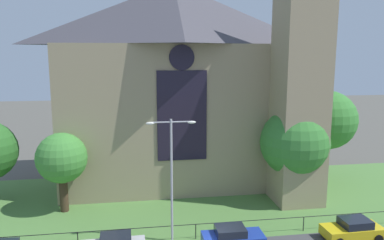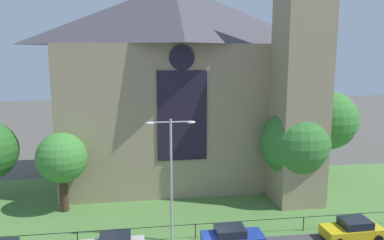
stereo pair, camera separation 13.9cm
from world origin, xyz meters
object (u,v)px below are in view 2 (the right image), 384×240
at_px(streetlamp_near, 171,166).
at_px(parked_car_yellow, 353,230).
at_px(tree_right_far, 328,120).
at_px(tree_right_near, 295,143).
at_px(parked_car_blue, 232,237).
at_px(tree_left_near, 62,158).
at_px(church_building, 183,82).

relative_size(streetlamp_near, parked_car_yellow, 2.07).
height_order(tree_right_far, tree_right_near, tree_right_far).
bearing_deg(parked_car_blue, parked_car_yellow, -0.31).
distance_m(tree_left_near, tree_right_near, 19.98).
distance_m(tree_right_far, tree_right_near, 8.24).
height_order(tree_right_far, streetlamp_near, tree_right_far).
height_order(streetlamp_near, parked_car_blue, streetlamp_near).
bearing_deg(parked_car_blue, tree_right_near, 45.02).
bearing_deg(parked_car_blue, tree_right_far, 44.34).
bearing_deg(parked_car_yellow, tree_left_near, -22.32).
bearing_deg(tree_right_far, parked_car_yellow, -109.64).
bearing_deg(tree_left_near, parked_car_blue, -32.98).
bearing_deg(tree_right_near, church_building, 140.82).
bearing_deg(parked_car_yellow, streetlamp_near, -8.48).
height_order(tree_left_near, tree_right_near, tree_right_near).
height_order(parked_car_blue, parked_car_yellow, same).
xyz_separation_m(tree_left_near, streetlamp_near, (8.48, -6.58, 0.96)).
bearing_deg(parked_car_blue, tree_left_near, 147.49).
distance_m(tree_left_near, parked_car_yellow, 23.12).
bearing_deg(tree_right_far, tree_right_near, -137.01).
bearing_deg(tree_right_far, church_building, 173.35).
distance_m(church_building, tree_right_far, 15.61).
relative_size(streetlamp_near, parked_car_blue, 2.08).
height_order(tree_left_near, parked_car_yellow, tree_left_near).
height_order(tree_left_near, streetlamp_near, streetlamp_near).
bearing_deg(streetlamp_near, church_building, 79.36).
xyz_separation_m(tree_left_near, tree_right_far, (25.94, 4.88, 1.69)).
bearing_deg(streetlamp_near, tree_left_near, 142.20).
xyz_separation_m(tree_right_far, parked_car_yellow, (-4.67, -13.08, -5.52)).
bearing_deg(tree_right_near, parked_car_yellow, -79.99).
height_order(tree_left_near, parked_car_blue, tree_left_near).
distance_m(tree_left_near, tree_right_far, 26.45).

